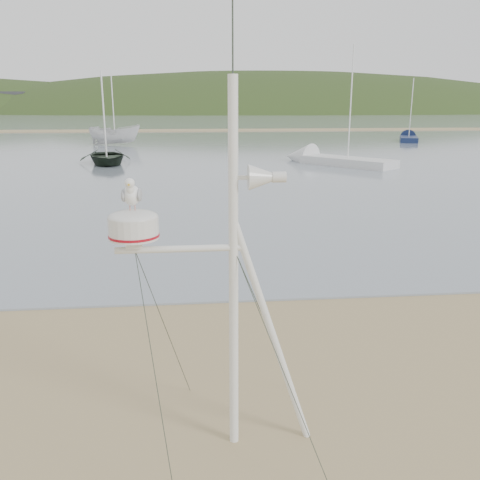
{
  "coord_description": "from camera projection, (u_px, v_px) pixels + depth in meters",
  "views": [
    {
      "loc": [
        1.87,
        -5.54,
        3.9
      ],
      "look_at": [
        2.52,
        1.0,
        2.13
      ],
      "focal_mm": 38.0,
      "sensor_mm": 36.0,
      "label": 1
    }
  ],
  "objects": [
    {
      "name": "ground",
      "position": [
        42.0,
        435.0,
        6.16
      ],
      "size": [
        560.0,
        560.0,
        0.0
      ],
      "primitive_type": "plane",
      "color": "#917B53",
      "rests_on": "ground"
    },
    {
      "name": "water",
      "position": [
        182.0,
        118.0,
        132.97
      ],
      "size": [
        560.0,
        256.0,
        0.04
      ],
      "primitive_type": "cube",
      "color": "gray",
      "rests_on": "ground"
    },
    {
      "name": "sandbar",
      "position": [
        176.0,
        130.0,
        73.39
      ],
      "size": [
        560.0,
        7.0,
        0.07
      ],
      "primitive_type": "cube",
      "color": "#917B53",
      "rests_on": "water"
    },
    {
      "name": "hill_ridge",
      "position": [
        225.0,
        155.0,
        238.82
      ],
      "size": [
        620.0,
        180.0,
        80.0
      ],
      "color": "#213315",
      "rests_on": "ground"
    },
    {
      "name": "far_cottages",
      "position": [
        191.0,
        103.0,
        193.71
      ],
      "size": [
        294.4,
        6.3,
        8.0
      ],
      "color": "silver",
      "rests_on": "ground"
    },
    {
      "name": "mast_rig",
      "position": [
        229.0,
        349.0,
        5.7
      ],
      "size": [
        2.25,
        2.4,
        5.08
      ],
      "color": "silver",
      "rests_on": "ground"
    },
    {
      "name": "boat_dark",
      "position": [
        105.0,
        128.0,
        32.52
      ],
      "size": [
        3.46,
        1.67,
        4.67
      ],
      "primitive_type": "imported",
      "rotation": [
        0.0,
        0.0,
        0.22
      ],
      "color": "black",
      "rests_on": "water"
    },
    {
      "name": "boat_white",
      "position": [
        114.0,
        119.0,
        47.92
      ],
      "size": [
        1.97,
        1.93,
        4.86
      ],
      "primitive_type": "imported",
      "rotation": [
        0.0,
        0.0,
        1.52
      ],
      "color": "silver",
      "rests_on": "water"
    },
    {
      "name": "sailboat_blue_far",
      "position": [
        408.0,
        138.0,
        54.51
      ],
      "size": [
        4.14,
        7.09,
        6.91
      ],
      "color": "#121E40",
      "rests_on": "ground"
    },
    {
      "name": "sailboat_white_near",
      "position": [
        318.0,
        159.0,
        33.94
      ],
      "size": [
        6.71,
        7.54,
        8.05
      ],
      "color": "silver",
      "rests_on": "ground"
    }
  ]
}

